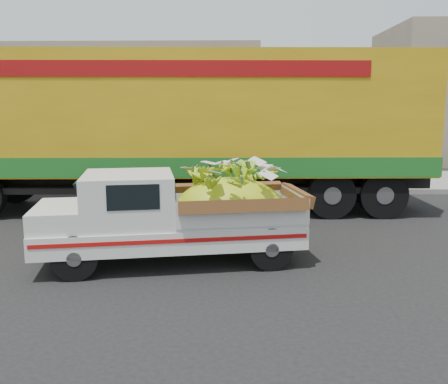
{
  "coord_description": "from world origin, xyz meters",
  "views": [
    {
      "loc": [
        0.1,
        -7.93,
        2.59
      ],
      "look_at": [
        -0.12,
        0.86,
        1.04
      ],
      "focal_mm": 40.0,
      "sensor_mm": 36.0,
      "label": 1
    }
  ],
  "objects": [
    {
      "name": "pickup_truck",
      "position": [
        -0.66,
        0.12,
        0.81
      ],
      "size": [
        4.49,
        2.32,
        1.5
      ],
      "rotation": [
        0.0,
        0.0,
        0.18
      ],
      "color": "black",
      "rests_on": "ground"
    },
    {
      "name": "ground",
      "position": [
        0.0,
        0.0,
        0.0
      ],
      "size": [
        100.0,
        100.0,
        0.0
      ],
      "primitive_type": "plane",
      "color": "black",
      "rests_on": "ground"
    },
    {
      "name": "curb",
      "position": [
        0.0,
        6.7,
        0.07
      ],
      "size": [
        60.0,
        0.25,
        0.15
      ],
      "primitive_type": "cube",
      "color": "gray",
      "rests_on": "ground"
    },
    {
      "name": "semi_trailer",
      "position": [
        -1.23,
        4.25,
        2.12
      ],
      "size": [
        12.03,
        3.0,
        3.8
      ],
      "rotation": [
        0.0,
        0.0,
        0.04
      ],
      "color": "black",
      "rests_on": "ground"
    },
    {
      "name": "sidewalk",
      "position": [
        0.0,
        8.8,
        0.07
      ],
      "size": [
        60.0,
        4.0,
        0.14
      ],
      "primitive_type": "cube",
      "color": "gray",
      "rests_on": "ground"
    },
    {
      "name": "building_left",
      "position": [
        -8.0,
        14.7,
        2.5
      ],
      "size": [
        18.0,
        6.0,
        5.0
      ],
      "primitive_type": "cube",
      "color": "gray",
      "rests_on": "ground"
    }
  ]
}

